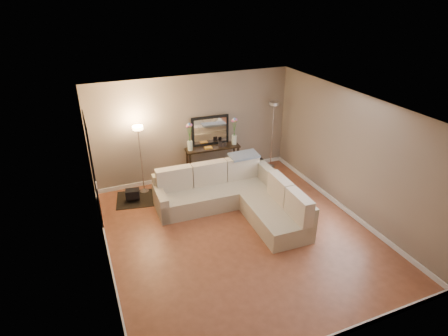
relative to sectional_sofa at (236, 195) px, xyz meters
name	(u,v)px	position (x,y,z in m)	size (l,w,h in m)	color
floor	(239,234)	(-0.30, -0.88, -0.35)	(5.00, 5.50, 0.01)	#965336
ceiling	(242,107)	(-0.30, -0.88, 2.26)	(5.00, 5.50, 0.01)	white
wall_back	(193,128)	(-0.30, 1.88, 0.96)	(5.00, 0.02, 2.60)	gray
wall_front	(335,272)	(-0.30, -3.64, 0.96)	(5.00, 0.02, 2.60)	gray
wall_left	(99,204)	(-2.81, -0.88, 0.96)	(0.02, 5.50, 2.60)	gray
wall_right	(351,155)	(2.21, -0.88, 0.96)	(0.02, 5.50, 2.60)	gray
baseboard_back	(196,174)	(-0.30, 1.86, -0.29)	(5.00, 0.03, 0.10)	white
baseboard_left	(111,264)	(-2.79, -0.88, -0.29)	(0.03, 5.50, 0.10)	white
baseboard_right	(341,206)	(2.18, -0.88, -0.29)	(0.03, 5.50, 0.10)	white
doorway	(93,171)	(-2.78, 0.82, 0.76)	(0.02, 1.20, 2.20)	black
switch_plate	(96,185)	(-2.78, -0.03, 0.86)	(0.02, 0.08, 0.12)	white
sectional_sofa	(236,195)	(0.00, 0.00, 0.00)	(2.65, 2.60, 0.92)	beige
throw_blanket	(244,155)	(0.48, 0.63, 0.61)	(0.66, 0.38, 0.05)	gray
console_table	(210,161)	(0.01, 1.63, 0.13)	(1.37, 0.43, 0.83)	black
leaning_mirror	(210,131)	(0.10, 1.80, 0.86)	(0.96, 0.10, 0.75)	black
table_decor	(213,147)	(0.09, 1.59, 0.51)	(0.57, 0.13, 0.14)	gold
flower_vase_left	(190,139)	(-0.48, 1.65, 0.78)	(0.16, 0.13, 0.71)	silver
flower_vase_right	(234,133)	(0.66, 1.59, 0.78)	(0.16, 0.13, 0.71)	silver
floor_lamp_lit	(140,147)	(-1.70, 1.53, 0.83)	(0.27, 0.27, 1.66)	silver
floor_lamp_unlit	(273,122)	(1.74, 1.57, 0.94)	(0.26, 0.26, 1.82)	silver
charcoal_rug	(141,198)	(-1.85, 1.24, -0.34)	(1.08, 0.81, 0.01)	black
black_bag	(133,194)	(-2.03, 1.18, -0.14)	(0.31, 0.22, 0.20)	black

